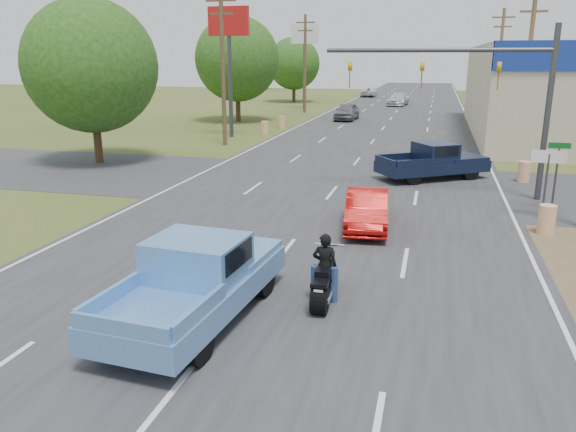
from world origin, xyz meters
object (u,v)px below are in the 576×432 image
(distant_car_white, at_px, (369,92))
(motorcycle, at_px, (324,282))
(distant_car_silver, at_px, (398,99))
(distant_car_grey, at_px, (347,112))
(navy_pickup, at_px, (435,161))
(blue_pickup, at_px, (199,278))
(red_convertible, at_px, (367,210))
(rider, at_px, (325,270))

(distant_car_white, bearing_deg, motorcycle, 92.67)
(distant_car_white, bearing_deg, distant_car_silver, 106.04)
(distant_car_grey, bearing_deg, navy_pickup, -69.98)
(blue_pickup, bearing_deg, red_convertible, 74.83)
(distant_car_grey, bearing_deg, distant_car_white, 95.25)
(red_convertible, distance_m, distant_car_silver, 52.68)
(rider, bearing_deg, distant_car_white, -86.62)
(motorcycle, height_order, navy_pickup, navy_pickup)
(red_convertible, bearing_deg, distant_car_silver, 87.06)
(navy_pickup, bearing_deg, distant_car_silver, 151.60)
(navy_pickup, relative_size, distant_car_white, 1.12)
(motorcycle, height_order, rider, rider)
(distant_car_grey, distance_m, distant_car_silver, 18.52)
(rider, xyz_separation_m, navy_pickup, (2.44, 15.45, 0.08))
(red_convertible, bearing_deg, blue_pickup, -115.43)
(rider, height_order, distant_car_silver, rider)
(motorcycle, bearing_deg, distant_car_white, 93.38)
(distant_car_silver, bearing_deg, distant_car_grey, -94.92)
(distant_car_white, bearing_deg, rider, 92.68)
(distant_car_grey, bearing_deg, rider, -79.89)
(motorcycle, distance_m, navy_pickup, 15.71)
(distant_car_silver, height_order, distant_car_white, distant_car_silver)
(distant_car_grey, xyz_separation_m, distant_car_white, (-1.90, 33.63, -0.11))
(red_convertible, bearing_deg, motorcycle, -97.90)
(red_convertible, height_order, navy_pickup, navy_pickup)
(rider, xyz_separation_m, distant_car_silver, (-2.30, 58.97, -0.05))
(rider, xyz_separation_m, distant_car_white, (-7.70, 74.42, -0.13))
(distant_car_grey, distance_m, distant_car_white, 33.69)
(navy_pickup, bearing_deg, red_convertible, -48.16)
(navy_pickup, relative_size, distant_car_silver, 1.05)
(rider, distance_m, distant_car_white, 74.82)
(blue_pickup, relative_size, navy_pickup, 1.06)
(navy_pickup, height_order, distant_car_silver, navy_pickup)
(blue_pickup, height_order, distant_car_silver, blue_pickup)
(motorcycle, bearing_deg, blue_pickup, -153.02)
(blue_pickup, xyz_separation_m, distant_car_white, (-5.12, 75.96, -0.27))
(rider, relative_size, navy_pickup, 0.29)
(red_convertible, xyz_separation_m, rider, (-0.25, -6.35, 0.15))
(blue_pickup, xyz_separation_m, distant_car_silver, (0.28, 60.51, -0.19))
(red_convertible, height_order, motorcycle, red_convertible)
(distant_car_white, bearing_deg, blue_pickup, 90.63)
(blue_pickup, bearing_deg, distant_car_silver, 94.28)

